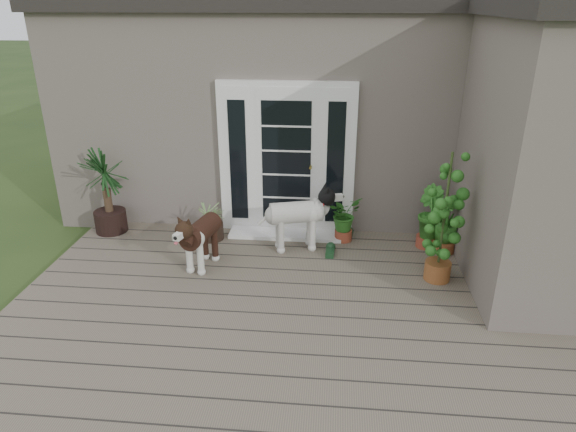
{
  "coord_description": "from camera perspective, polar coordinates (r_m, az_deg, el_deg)",
  "views": [
    {
      "loc": [
        0.47,
        -4.23,
        3.25
      ],
      "look_at": [
        -0.1,
        1.75,
        0.7
      ],
      "focal_mm": 31.84,
      "sensor_mm": 36.0,
      "label": 1
    }
  ],
  "objects": [
    {
      "name": "door_unit",
      "position": [
        7.17,
        -0.15,
        6.33
      ],
      "size": [
        1.9,
        0.14,
        2.15
      ],
      "primitive_type": "cube",
      "color": "white",
      "rests_on": "deck"
    },
    {
      "name": "brindle_dog",
      "position": [
        6.47,
        -9.62,
        -2.74
      ],
      "size": [
        0.56,
        0.92,
        0.72
      ],
      "primitive_type": null,
      "rotation": [
        0.0,
        0.0,
        2.9
      ],
      "color": "#371D14",
      "rests_on": "deck"
    },
    {
      "name": "herb_a",
      "position": [
        7.15,
        6.26,
        -0.62
      ],
      "size": [
        0.63,
        0.63,
        0.57
      ],
      "primitive_type": "imported",
      "rotation": [
        0.0,
        0.0,
        0.74
      ],
      "color": "#1E5919",
      "rests_on": "deck"
    },
    {
      "name": "deck",
      "position": [
        5.65,
        -0.3,
        -11.42
      ],
      "size": [
        6.2,
        4.6,
        0.12
      ],
      "primitive_type": "cube",
      "color": "#6B5B4C",
      "rests_on": "ground"
    },
    {
      "name": "white_dog",
      "position": [
        6.82,
        0.91,
        -0.71
      ],
      "size": [
        1.01,
        0.64,
        0.78
      ],
      "primitive_type": null,
      "rotation": [
        0.0,
        0.0,
        -1.29
      ],
      "color": "white",
      "rests_on": "deck"
    },
    {
      "name": "spider_plant",
      "position": [
        7.22,
        -8.66,
        -0.26
      ],
      "size": [
        0.6,
        0.6,
        0.62
      ],
      "primitive_type": null,
      "rotation": [
        0.0,
        0.0,
        -0.03
      ],
      "color": "#80935A",
      "rests_on": "deck"
    },
    {
      "name": "roof_main",
      "position": [
        8.89,
        2.62,
        22.66
      ],
      "size": [
        7.6,
        4.2,
        0.2
      ],
      "primitive_type": "cube",
      "color": "#2D2826",
      "rests_on": "house_main"
    },
    {
      "name": "door_step",
      "position": [
        7.35,
        -0.29,
        -1.98
      ],
      "size": [
        1.6,
        0.4,
        0.05
      ],
      "primitive_type": "cube",
      "color": "white",
      "rests_on": "deck"
    },
    {
      "name": "sapling",
      "position": [
        6.16,
        17.06,
        -0.05
      ],
      "size": [
        0.5,
        0.5,
        1.65
      ],
      "primitive_type": null,
      "rotation": [
        0.0,
        0.0,
        -0.03
      ],
      "color": "#154C19",
      "rests_on": "deck"
    },
    {
      "name": "house_main",
      "position": [
        9.06,
        2.43,
        12.16
      ],
      "size": [
        7.4,
        4.0,
        3.1
      ],
      "primitive_type": "cube",
      "color": "#665E54",
      "rests_on": "ground"
    },
    {
      "name": "herb_c",
      "position": [
        7.09,
        17.15,
        -1.53
      ],
      "size": [
        0.43,
        0.43,
        0.62
      ],
      "primitive_type": "imported",
      "rotation": [
        0.0,
        0.0,
        4.79
      ],
      "color": "#225016",
      "rests_on": "deck"
    },
    {
      "name": "clog_right",
      "position": [
        7.31,
        6.67,
        -2.07
      ],
      "size": [
        0.22,
        0.36,
        0.1
      ],
      "primitive_type": null,
      "rotation": [
        0.0,
        0.0,
        -0.18
      ],
      "color": "#143218",
      "rests_on": "deck"
    },
    {
      "name": "herb_b",
      "position": [
        7.16,
        15.33,
        -0.96
      ],
      "size": [
        0.52,
        0.52,
        0.65
      ],
      "primitive_type": "imported",
      "rotation": [
        0.0,
        0.0,
        1.81
      ],
      "color": "#295719",
      "rests_on": "deck"
    },
    {
      "name": "clog_left",
      "position": [
        6.84,
        4.73,
        -3.88
      ],
      "size": [
        0.17,
        0.34,
        0.1
      ],
      "primitive_type": null,
      "rotation": [
        0.0,
        0.0,
        -0.04
      ],
      "color": "#14331A",
      "rests_on": "deck"
    },
    {
      "name": "house_wing",
      "position": [
        6.45,
        27.44,
        5.1
      ],
      "size": [
        1.6,
        2.4,
        3.1
      ],
      "primitive_type": "cube",
      "color": "#665E54",
      "rests_on": "ground"
    },
    {
      "name": "yucca",
      "position": [
        7.71,
        -19.61,
        2.64
      ],
      "size": [
        1.1,
        1.1,
        1.24
      ],
      "primitive_type": null,
      "rotation": [
        0.0,
        0.0,
        -0.35
      ],
      "color": "black",
      "rests_on": "deck"
    }
  ]
}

